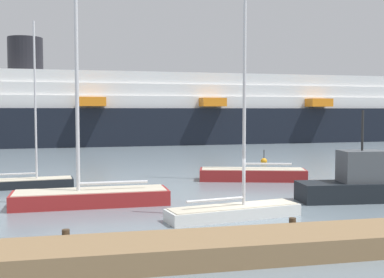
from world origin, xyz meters
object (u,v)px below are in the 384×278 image
Objects in this scene: sailboat_3 at (252,172)px; channel_buoy_1 at (264,161)px; sailboat_4 at (30,180)px; sailboat_1 at (91,194)px; cruise_ship at (145,111)px; fishing_boat_1 at (358,183)px; sailboat_2 at (234,208)px.

sailboat_3 is 9.34m from channel_buoy_1.
sailboat_1 is at bearing -66.07° from sailboat_4.
fishing_boat_1 is at bearing -85.47° from cruise_ship.
sailboat_3 reaches higher than sailboat_2.
cruise_ship is at bearing 67.51° from sailboat_4.
channel_buoy_1 is 0.01× the size of cruise_ship.
sailboat_1 is 11.86m from sailboat_3.
fishing_boat_1 is at bearing -30.88° from sailboat_4.
sailboat_1 is at bearing 177.95° from fishing_boat_1.
sailboat_2 reaches higher than channel_buoy_1.
cruise_ship reaches higher than sailboat_1.
sailboat_3 is 13.67m from sailboat_4.
channel_buoy_1 is at bearing -135.73° from sailboat_1.
sailboat_2 is at bearing 143.75° from sailboat_1.
cruise_ship is (-5.43, 44.16, 3.46)m from fishing_boat_1.
channel_buoy_1 is 29.07m from cruise_ship.
cruise_ship reaches higher than fishing_boat_1.
sailboat_1 is at bearing -102.62° from cruise_ship.
cruise_ship reaches higher than channel_buoy_1.
sailboat_1 reaches higher than sailboat_4.
channel_buoy_1 is at bearing -79.20° from cruise_ship.
sailboat_3 is (4.37, 10.11, 0.14)m from sailboat_2.
fishing_boat_1 reaches higher than channel_buoy_1.
sailboat_3 reaches higher than channel_buoy_1.
sailboat_4 reaches higher than fishing_boat_1.
cruise_ship is at bearing 77.44° from sailboat_2.
sailboat_3 reaches higher than sailboat_1.
sailboat_4 is 19.54m from channel_buoy_1.
sailboat_3 reaches higher than sailboat_4.
sailboat_4 is at bearing 160.03° from fishing_boat_1.
sailboat_4 is at bearing 121.96° from sailboat_2.
channel_buoy_1 is at bearing 19.74° from sailboat_4.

